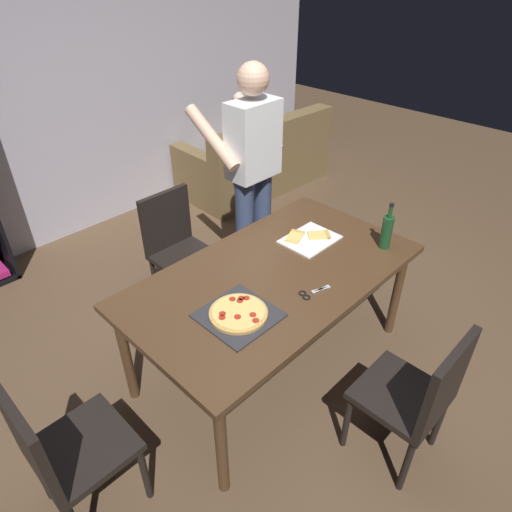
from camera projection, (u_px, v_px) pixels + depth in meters
The scene contains 12 objects.
ground_plane at pixel (271, 360), 3.10m from camera, with size 12.00×12.00×0.00m, color brown.
back_wall at pixel (50, 84), 3.80m from camera, with size 6.40×0.10×2.80m, color #BCB7C6.
dining_table at pixel (274, 282), 2.71m from camera, with size 1.81×1.01×0.75m.
chair_near_camera at pixel (419, 394), 2.24m from camera, with size 0.42×0.42×0.90m.
chair_far_side at pixel (177, 243), 3.38m from camera, with size 0.42×0.42×0.90m.
chair_left_end at pixel (61, 449), 1.99m from camera, with size 0.42×0.42×0.90m.
couch at pixel (257, 162), 5.19m from camera, with size 1.73×0.92×0.85m.
person_serving_pizza at pixel (252, 169), 3.32m from camera, with size 0.55×0.54×1.75m.
pepperoni_pizza_on_tray at pixel (238, 314), 2.35m from camera, with size 0.37×0.37×0.04m.
pizza_slices_on_towel at pixel (309, 238), 2.97m from camera, with size 0.36×0.29×0.03m.
wine_bottle at pixel (387, 231), 2.84m from camera, with size 0.07×0.07×0.32m.
kitchen_scissors at pixel (310, 293), 2.51m from camera, with size 0.20×0.11×0.01m.
Camera 1 is at (-1.61, -1.42, 2.35)m, focal length 31.45 mm.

